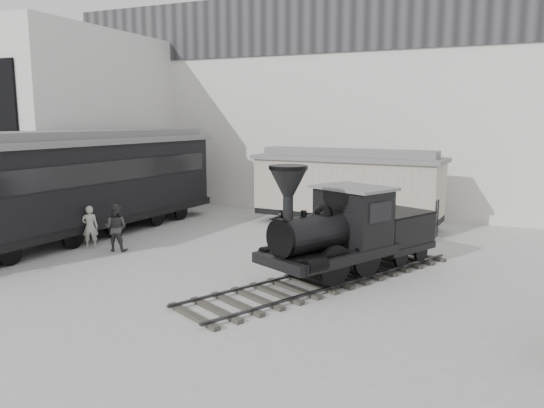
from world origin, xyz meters
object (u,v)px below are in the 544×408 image
at_px(passenger_coach, 82,183).
at_px(boxcar, 347,186).
at_px(visitor_a, 90,227).
at_px(locomotive, 345,236).
at_px(visitor_b, 116,228).

bearing_deg(passenger_coach, boxcar, 39.55).
distance_m(boxcar, passenger_coach, 11.32).
bearing_deg(visitor_a, passenger_coach, -76.79).
relative_size(boxcar, passenger_coach, 0.57).
height_order(locomotive, visitor_b, locomotive).
bearing_deg(visitor_a, boxcar, -169.90).
relative_size(passenger_coach, visitor_b, 8.74).
relative_size(locomotive, visitor_a, 6.01).
xyz_separation_m(boxcar, passenger_coach, (-9.29, -6.47, 0.39)).
height_order(boxcar, visitor_a, boxcar).
distance_m(locomotive, visitor_a, 9.75).
distance_m(boxcar, visitor_b, 10.23).
bearing_deg(boxcar, visitor_a, -129.67).
xyz_separation_m(boxcar, visitor_b, (-6.53, -7.81, -0.96)).
bearing_deg(visitor_b, visitor_a, -11.01).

